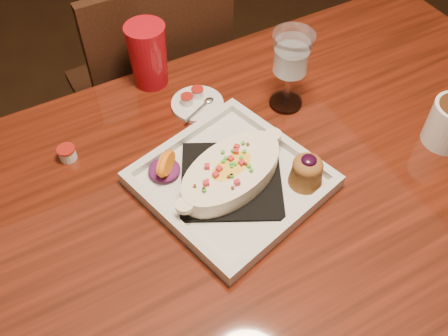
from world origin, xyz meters
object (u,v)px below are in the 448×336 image
saucer (196,103)px  red_tumbler (148,55)px  chair_far (155,92)px  table (265,210)px  plate (236,176)px  goblet (291,58)px

saucer → red_tumbler: 0.16m
chair_far → red_tumbler: (-0.08, -0.23, 0.32)m
table → plate: plate is taller
red_tumbler → chair_far: bearing=70.9°
chair_far → plate: chair_far is taller
saucer → goblet: bearing=-27.2°
red_tumbler → plate: bearing=-86.6°
table → goblet: (0.16, 0.18, 0.23)m
goblet → red_tumbler: size_ratio=1.23×
saucer → plate: bearing=-98.0°
plate → red_tumbler: size_ratio=2.51×
red_tumbler → saucer: bearing=-66.2°
table → goblet: bearing=48.1°
goblet → table: bearing=-131.9°
plate → saucer: bearing=67.0°
table → chair_far: 0.65m
goblet → saucer: bearing=152.8°
table → red_tumbler: size_ratio=9.70×
table → plate: size_ratio=3.86×
chair_far → saucer: 0.44m
goblet → chair_far: bearing=109.5°
table → red_tumbler: bearing=101.3°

